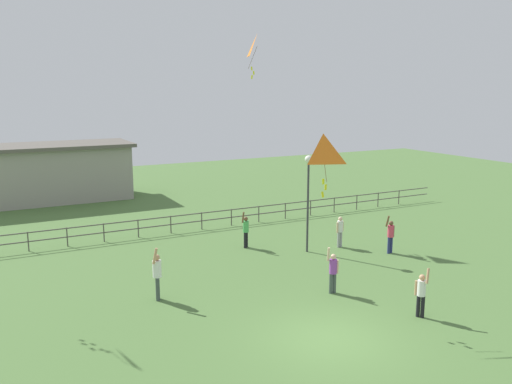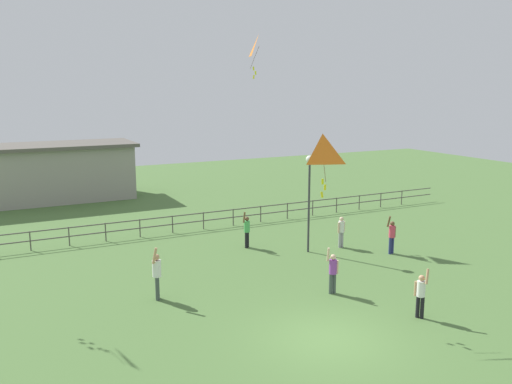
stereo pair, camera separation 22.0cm
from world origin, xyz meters
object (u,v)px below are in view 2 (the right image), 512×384
(person_1, at_px, (392,235))
(person_3, at_px, (333,270))
(kite_1, at_px, (322,152))
(person_2, at_px, (341,230))
(lamppost, at_px, (309,183))
(kite_0, at_px, (259,47))
(person_4, at_px, (157,273))
(person_5, at_px, (421,293))
(person_0, at_px, (247,229))

(person_1, bearing_deg, person_3, -151.76)
(person_1, xyz_separation_m, kite_1, (-6.36, -3.55, 4.56))
(person_2, bearing_deg, lamppost, 176.91)
(kite_1, bearing_deg, person_2, 48.22)
(person_2, height_order, kite_1, kite_1)
(person_1, height_order, kite_0, kite_0)
(person_4, height_order, person_5, person_4)
(lamppost, distance_m, person_0, 3.83)
(person_2, relative_size, person_5, 0.86)
(lamppost, bearing_deg, kite_1, -118.82)
(person_0, relative_size, person_2, 1.19)
(person_0, distance_m, person_1, 6.82)
(person_0, relative_size, person_4, 0.89)
(lamppost, height_order, person_5, lamppost)
(lamppost, xyz_separation_m, person_5, (-0.61, -7.95, -2.43))
(person_1, relative_size, person_4, 0.90)
(person_2, bearing_deg, person_1, -51.47)
(person_5, bearing_deg, person_0, 99.59)
(person_0, relative_size, person_3, 1.01)
(person_4, relative_size, kite_1, 1.00)
(person_1, relative_size, person_3, 1.02)
(kite_0, relative_size, kite_1, 1.13)
(lamppost, xyz_separation_m, person_0, (-2.28, 1.92, -2.41))
(person_1, height_order, person_4, person_4)
(person_1, xyz_separation_m, person_5, (-3.92, -5.96, -0.03))
(person_3, distance_m, person_4, 6.49)
(person_1, height_order, person_2, person_1)
(person_2, bearing_deg, person_5, -107.15)
(kite_0, height_order, kite_1, kite_0)
(kite_1, bearing_deg, person_1, 29.19)
(person_3, height_order, kite_0, kite_0)
(person_4, xyz_separation_m, kite_0, (8.06, 7.68, 8.71))
(person_3, bearing_deg, person_0, 92.59)
(person_3, bearing_deg, person_2, 51.31)
(person_0, relative_size, kite_0, 0.79)
(person_0, xyz_separation_m, person_4, (-5.73, -4.35, 0.11))
(person_1, relative_size, person_5, 1.04)
(kite_1, bearing_deg, kite_0, 73.95)
(kite_0, bearing_deg, person_3, -101.39)
(kite_0, bearing_deg, person_0, -125.05)
(lamppost, bearing_deg, person_1, -30.90)
(lamppost, distance_m, person_1, 4.55)
(person_3, relative_size, person_4, 0.89)
(person_2, xyz_separation_m, person_5, (-2.42, -7.85, 0.01))
(lamppost, height_order, person_3, lamppost)
(person_4, bearing_deg, person_3, -21.64)
(kite_0, bearing_deg, person_5, -92.90)
(person_2, height_order, kite_0, kite_0)
(lamppost, xyz_separation_m, kite_1, (-3.05, -5.54, 2.16))
(person_0, height_order, kite_0, kite_0)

